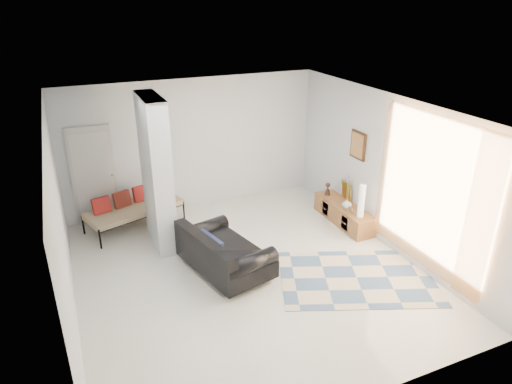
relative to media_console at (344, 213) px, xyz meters
name	(u,v)px	position (x,y,z in m)	size (l,w,h in m)	color
floor	(248,272)	(-2.52, -0.90, -0.21)	(6.00, 6.00, 0.00)	silver
ceiling	(246,110)	(-2.52, -0.90, 2.59)	(6.00, 6.00, 0.00)	white
wall_back	(194,144)	(-2.52, 2.10, 1.19)	(6.00, 6.00, 0.00)	silver
wall_front	(358,306)	(-2.52, -3.90, 1.19)	(6.00, 6.00, 0.00)	silver
wall_left	(61,230)	(-5.27, -0.90, 1.19)	(6.00, 6.00, 0.00)	silver
wall_right	(387,172)	(0.23, -0.90, 1.19)	(6.00, 6.00, 0.00)	silver
partition_column	(156,174)	(-3.62, 0.70, 1.19)	(0.35, 1.20, 2.80)	silver
hallway_door	(94,176)	(-4.62, 2.06, 0.81)	(0.85, 0.06, 2.04)	beige
curtain	(430,194)	(0.15, -2.05, 1.24)	(2.55, 2.55, 0.00)	#F99A41
wall_art	(358,145)	(0.20, 0.00, 1.44)	(0.04, 0.45, 0.55)	#3B2110
media_console	(344,213)	(0.00, 0.00, 0.00)	(0.45, 1.62, 0.80)	brown
loveseat	(222,253)	(-2.91, -0.71, 0.15)	(1.37, 1.88, 0.76)	silver
daybed	(132,208)	(-4.01, 1.56, 0.21)	(2.03, 1.34, 0.77)	black
area_rug	(357,278)	(-0.92, -1.80, -0.20)	(2.53, 1.69, 0.01)	beige
cylinder_lamp	(362,201)	(-0.02, -0.57, 0.52)	(0.12, 0.12, 0.66)	white
bronze_figurine	(328,189)	(-0.05, 0.58, 0.33)	(0.14, 0.14, 0.27)	black
vase	(347,204)	(-0.05, -0.15, 0.30)	(0.19, 0.19, 0.20)	white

